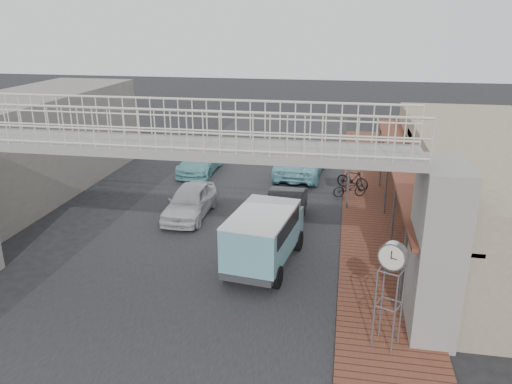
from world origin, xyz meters
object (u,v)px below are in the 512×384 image
at_px(dark_sedan, 285,209).
at_px(angkot_curb, 301,163).
at_px(angkot_far, 201,160).
at_px(motorcycle_far, 353,179).
at_px(arrow_sign, 365,160).
at_px(white_hatchback, 190,201).
at_px(motorcycle_near, 349,188).
at_px(angkot_van, 264,231).
at_px(street_clock, 393,261).

bearing_deg(dark_sedan, angkot_curb, 91.49).
height_order(dark_sedan, angkot_far, dark_sedan).
distance_m(angkot_far, motorcycle_far, 9.02).
bearing_deg(dark_sedan, motorcycle_far, 62.21).
height_order(angkot_curb, angkot_far, angkot_curb).
bearing_deg(arrow_sign, white_hatchback, -168.44).
xyz_separation_m(white_hatchback, motorcycle_near, (7.16, 3.74, -0.18)).
relative_size(angkot_van, motorcycle_far, 2.59).
distance_m(motorcycle_far, street_clock, 13.64).
relative_size(motorcycle_near, street_clock, 0.55).
relative_size(angkot_curb, arrow_sign, 1.85).
xyz_separation_m(white_hatchback, dark_sedan, (4.39, -0.20, -0.00)).
height_order(motorcycle_near, motorcycle_far, motorcycle_far).
distance_m(white_hatchback, motorcycle_far, 8.88).
bearing_deg(white_hatchback, street_clock, -46.06).
xyz_separation_m(white_hatchback, street_clock, (8.20, -8.41, 1.92)).
bearing_deg(angkot_van, motorcycle_near, 76.82).
bearing_deg(street_clock, angkot_curb, 127.58).
xyz_separation_m(angkot_curb, motorcycle_far, (2.94, -2.22, -0.11)).
relative_size(angkot_curb, street_clock, 1.76).
xyz_separation_m(angkot_van, street_clock, (4.06, -4.22, 1.28)).
distance_m(angkot_van, arrow_sign, 7.46).
xyz_separation_m(white_hatchback, angkot_far, (-1.51, 6.94, -0.04)).
distance_m(dark_sedan, arrow_sign, 4.52).
relative_size(motorcycle_near, motorcycle_far, 0.95).
distance_m(angkot_van, motorcycle_far, 9.79).
relative_size(angkot_curb, angkot_far, 1.13).
bearing_deg(white_hatchback, dark_sedan, -2.91).
height_order(angkot_van, arrow_sign, arrow_sign).
xyz_separation_m(angkot_far, motorcycle_near, (8.68, -3.20, -0.15)).
bearing_deg(motorcycle_near, dark_sedan, 125.29).
bearing_deg(street_clock, dark_sedan, 138.70).
height_order(dark_sedan, motorcycle_near, dark_sedan).
relative_size(motorcycle_near, arrow_sign, 0.58).
xyz_separation_m(angkot_van, motorcycle_near, (3.03, 7.93, -0.82)).
distance_m(angkot_curb, arrow_sign, 6.32).
distance_m(dark_sedan, angkot_far, 9.27).
relative_size(angkot_far, street_clock, 1.55).
relative_size(angkot_van, arrow_sign, 1.58).
bearing_deg(street_clock, motorcycle_near, 118.70).
relative_size(white_hatchback, angkot_far, 0.90).
height_order(dark_sedan, angkot_van, angkot_van).
relative_size(white_hatchback, street_clock, 1.39).
relative_size(angkot_curb, motorcycle_near, 3.19).
xyz_separation_m(dark_sedan, motorcycle_near, (2.77, 3.94, -0.18)).
bearing_deg(angkot_far, street_clock, -57.40).
bearing_deg(angkot_far, arrow_sign, -26.58).
distance_m(angkot_far, street_clock, 18.27).
bearing_deg(angkot_curb, motorcycle_far, 146.32).
xyz_separation_m(white_hatchback, angkot_curb, (4.36, 7.27, 0.02)).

